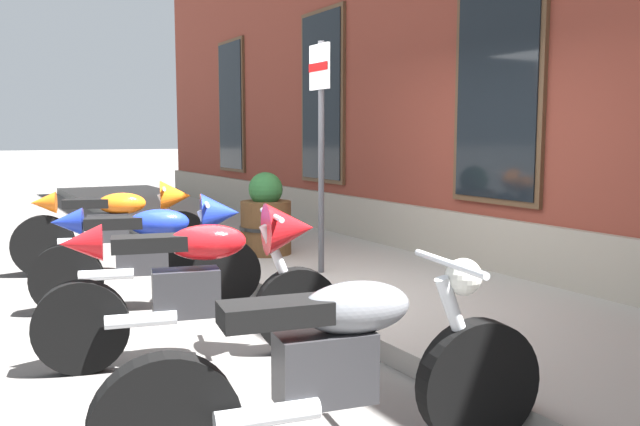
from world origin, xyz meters
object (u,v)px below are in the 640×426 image
Objects in this scene: motorcycle_grey_naked at (340,370)px; motorcycle_orange_sport at (121,223)px; parking_sign at (321,124)px; barrel_planter at (266,219)px; motorcycle_red_sport at (206,277)px; motorcycle_blue_sport at (157,247)px.

motorcycle_orange_sport is at bearing 178.15° from motorcycle_grey_naked.
barrel_planter is at bearing -178.56° from parking_sign.
motorcycle_orange_sport is 5.01m from motorcycle_grey_naked.
parking_sign is (-1.56, 1.77, 1.06)m from motorcycle_red_sport.
motorcycle_grey_naked is at bearing -1.85° from motorcycle_orange_sport.
motorcycle_blue_sport is 2.09m from barrel_planter.
motorcycle_red_sport is 0.88× the size of parking_sign.
motorcycle_blue_sport is at bearing 178.63° from motorcycle_grey_naked.
motorcycle_orange_sport is at bearing -137.31° from parking_sign.
parking_sign reaches higher than motorcycle_grey_naked.
motorcycle_blue_sport is at bearing -52.00° from barrel_planter.
motorcycle_blue_sport is 1.52m from motorcycle_red_sport.
motorcycle_orange_sport reaches higher than motorcycle_grey_naked.
parking_sign is (-0.04, 1.68, 1.09)m from motorcycle_blue_sport.
motorcycle_grey_naked is 3.90m from parking_sign.
motorcycle_blue_sport is 0.84× the size of parking_sign.
motorcycle_orange_sport is at bearing 177.27° from motorcycle_blue_sport.
motorcycle_orange_sport is 1.04× the size of motorcycle_red_sport.
motorcycle_blue_sport is 0.91× the size of motorcycle_grey_naked.
barrel_planter reaches higher than motorcycle_red_sport.
parking_sign is at bearing 42.69° from motorcycle_orange_sport.
motorcycle_grey_naked is (1.72, 0.02, -0.10)m from motorcycle_red_sport.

